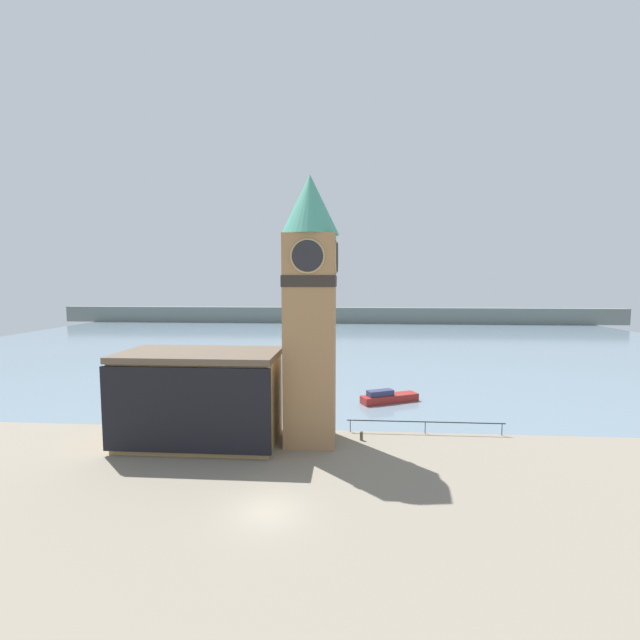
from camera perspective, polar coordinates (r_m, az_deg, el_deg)
The scene contains 8 objects.
ground_plane at distance 27.48m, azimuth -7.02°, elevation -24.03°, with size 160.00×160.00×0.00m, color gray.
water at distance 98.52m, azimuth 1.28°, elevation -2.64°, with size 160.00×120.00×0.00m.
far_shoreline at distance 138.00m, azimuth 2.09°, elevation 0.65°, with size 180.00×3.00×5.00m.
pier_railing at distance 39.81m, azimuth 13.86°, elevation -13.16°, with size 13.79×0.08×1.09m.
clock_tower at distance 34.87m, azimuth -1.30°, elevation 2.23°, with size 4.67×4.67×21.87m.
pier_building at distance 37.25m, azimuth -15.66°, elevation -9.88°, with size 13.01×6.95×7.64m.
boat_near at distance 48.76m, azimuth 9.04°, elevation -10.15°, with size 6.66×4.24×1.46m.
mooring_bollard_near at distance 37.54m, azimuth 5.55°, elevation -15.05°, with size 0.28×0.28×0.79m.
Camera 1 is at (4.75, -23.52, 13.40)m, focal length 24.00 mm.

